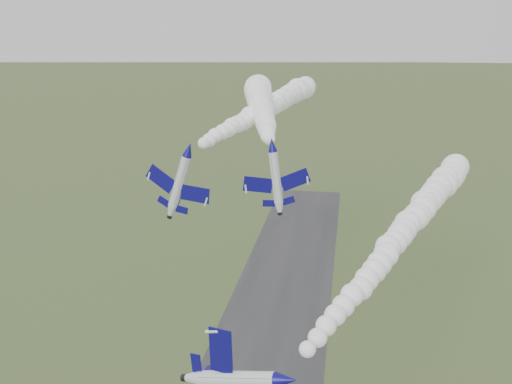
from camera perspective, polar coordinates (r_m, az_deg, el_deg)
jet_lead at (r=57.66m, az=3.05°, el=-18.32°), size 6.73×13.49×10.91m
smoke_trail_jet_lead at (r=93.32m, az=14.83°, el=-3.46°), size 28.12×77.49×5.63m
jet_pair_left at (r=82.15m, az=-6.78°, el=4.23°), size 9.99×12.42×4.04m
smoke_trail_jet_pair_left at (r=118.22m, az=1.21°, el=8.48°), size 16.85×72.78×5.40m
jet_pair_right at (r=79.26m, az=1.62°, el=4.75°), size 9.56×11.27×2.87m
smoke_trail_jet_pair_right at (r=108.67m, az=0.62°, el=8.45°), size 18.94×55.71×5.94m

